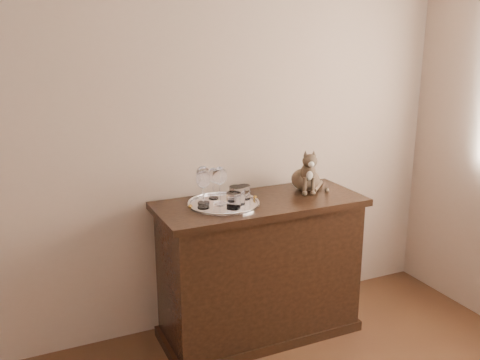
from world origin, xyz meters
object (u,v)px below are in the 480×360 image
object	(u,v)px
wine_glass_a	(203,185)
wine_glass_d	(220,185)
wine_glass_c	(203,189)
cat	(306,169)
tumbler_b	(234,201)
tumbler_c	(244,192)
tumbler_a	(237,195)
tray	(224,204)
sideboard	(260,269)
wine_glass_b	(213,183)

from	to	relation	value
wine_glass_a	wine_glass_d	world-z (taller)	same
wine_glass_c	cat	distance (m)	0.69
tumbler_b	wine_glass_a	bearing A→B (deg)	126.61
tumbler_c	tumbler_a	bearing A→B (deg)	-137.05
wine_glass_a	tumbler_b	size ratio (longest dim) A/B	2.40
tray	tumbler_a	world-z (taller)	tumbler_a
sideboard	wine_glass_a	xyz separation A→B (m)	(-0.32, 0.07, 0.54)
tumbler_b	tumbler_c	size ratio (longest dim) A/B	1.09
sideboard	tray	distance (m)	0.48
cat	wine_glass_b	bearing A→B (deg)	-165.85
tumbler_a	tumbler_b	size ratio (longest dim) A/B	1.13
sideboard	wine_glass_d	distance (m)	0.59
tray	wine_glass_c	distance (m)	0.17
sideboard	wine_glass_d	world-z (taller)	wine_glass_d
wine_glass_d	tumbler_c	distance (m)	0.17
sideboard	tumbler_b	world-z (taller)	tumbler_b
tray	wine_glass_d	world-z (taller)	wine_glass_d
tumbler_a	wine_glass_b	bearing A→B (deg)	117.46
cat	tumbler_b	bearing A→B (deg)	-144.31
tray	wine_glass_a	xyz separation A→B (m)	(-0.10, 0.06, 0.11)
sideboard	tray	bearing A→B (deg)	175.99
tumbler_b	cat	bearing A→B (deg)	16.14
tray	tumbler_b	size ratio (longest dim) A/B	4.52
tumbler_c	cat	bearing A→B (deg)	4.06
wine_glass_c	tumbler_a	distance (m)	0.20
tray	wine_glass_b	world-z (taller)	wine_glass_b
wine_glass_a	wine_glass_d	distance (m)	0.09
sideboard	wine_glass_a	world-z (taller)	wine_glass_a
wine_glass_a	sideboard	bearing A→B (deg)	-12.56
wine_glass_c	tumbler_c	size ratio (longest dim) A/B	2.56
wine_glass_b	tumbler_a	world-z (taller)	wine_glass_b
tray	tumbler_a	distance (m)	0.09
wine_glass_d	tumbler_c	world-z (taller)	wine_glass_d
wine_glass_a	tumbler_c	world-z (taller)	wine_glass_a
wine_glass_a	wine_glass_d	bearing A→B (deg)	-32.69
wine_glass_b	wine_glass_c	world-z (taller)	wine_glass_c
wine_glass_d	tray	bearing A→B (deg)	-15.54
wine_glass_d	tumbler_b	xyz separation A→B (m)	(0.04, -0.10, -0.06)
tumbler_b	wine_glass_d	bearing A→B (deg)	109.37
cat	sideboard	bearing A→B (deg)	-148.05
tumbler_c	wine_glass_d	bearing A→B (deg)	-171.23
wine_glass_a	wine_glass_d	size ratio (longest dim) A/B	1.00
wine_glass_d	tumbler_c	bearing A→B (deg)	8.77
wine_glass_b	tumbler_b	size ratio (longest dim) A/B	2.04
tumbler_a	tumbler_c	world-z (taller)	tumbler_a
sideboard	wine_glass_c	xyz separation A→B (m)	(-0.35, 0.00, 0.54)
wine_glass_b	wine_glass_c	size ratio (longest dim) A/B	0.87
wine_glass_c	tumbler_a	bearing A→B (deg)	-7.52
tumbler_a	cat	xyz separation A→B (m)	(0.50, 0.10, 0.07)
wine_glass_b	tumbler_a	xyz separation A→B (m)	(0.08, -0.15, -0.04)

